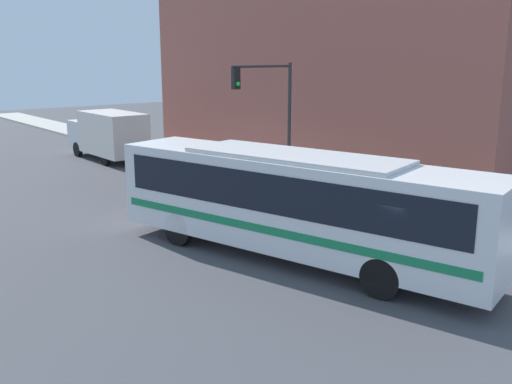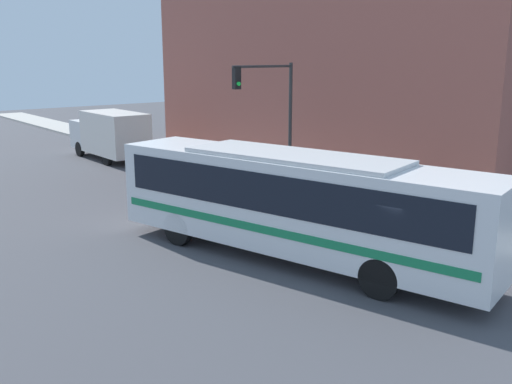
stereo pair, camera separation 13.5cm
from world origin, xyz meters
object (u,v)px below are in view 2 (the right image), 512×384
object	(u,v)px
fire_hydrant	(354,196)
traffic_light_pole	(272,105)
city_bus	(293,199)
pedestrian_near_corner	(420,191)
delivery_truck	(110,133)

from	to	relation	value
fire_hydrant	traffic_light_pole	bearing A→B (deg)	103.07
traffic_light_pole	city_bus	bearing A→B (deg)	-126.25
city_bus	fire_hydrant	world-z (taller)	city_bus
pedestrian_near_corner	city_bus	bearing A→B (deg)	-176.14
fire_hydrant	pedestrian_near_corner	size ratio (longest dim) A/B	0.48
delivery_truck	traffic_light_pole	distance (m)	13.21
pedestrian_near_corner	delivery_truck	bearing A→B (deg)	101.08
city_bus	traffic_light_pole	size ratio (longest dim) A/B	2.21
delivery_truck	pedestrian_near_corner	bearing A→B (deg)	-78.92
delivery_truck	fire_hydrant	size ratio (longest dim) A/B	8.34
fire_hydrant	traffic_light_pole	size ratio (longest dim) A/B	0.14
city_bus	traffic_light_pole	distance (m)	8.68
city_bus	pedestrian_near_corner	world-z (taller)	city_bus
city_bus	pedestrian_near_corner	xyz separation A→B (m)	(7.08, 0.48, -0.91)
fire_hydrant	traffic_light_pole	distance (m)	5.38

